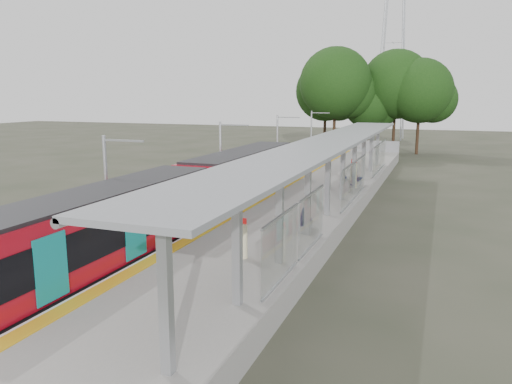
% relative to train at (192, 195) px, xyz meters
% --- Properties ---
extents(ground, '(200.00, 200.00, 0.00)m').
position_rel_train_xyz_m(ground, '(4.50, -11.47, -2.05)').
color(ground, '#474438').
rests_on(ground, ground).
extents(trackbed, '(3.00, 70.00, 0.24)m').
position_rel_train_xyz_m(trackbed, '(-0.00, 8.53, -1.93)').
color(trackbed, '#59544C').
rests_on(trackbed, ground).
extents(platform, '(6.00, 50.00, 1.00)m').
position_rel_train_xyz_m(platform, '(4.50, 8.53, -1.55)').
color(platform, gray).
rests_on(platform, ground).
extents(tactile_strip, '(0.60, 50.00, 0.02)m').
position_rel_train_xyz_m(tactile_strip, '(1.95, 8.53, -1.04)').
color(tactile_strip, '#C89017').
rests_on(tactile_strip, platform).
extents(end_fence, '(6.00, 0.10, 1.20)m').
position_rel_train_xyz_m(end_fence, '(4.50, 33.48, -0.45)').
color(end_fence, '#9EA0A5').
rests_on(end_fence, platform).
extents(train, '(2.74, 27.60, 3.62)m').
position_rel_train_xyz_m(train, '(0.00, 0.00, 0.00)').
color(train, black).
rests_on(train, ground).
extents(canopy, '(3.27, 38.00, 3.66)m').
position_rel_train_xyz_m(canopy, '(6.11, 4.72, 2.15)').
color(canopy, '#9EA0A5').
rests_on(canopy, platform).
extents(pylon, '(8.00, 4.00, 38.00)m').
position_rel_train_xyz_m(pylon, '(3.50, 61.53, 16.95)').
color(pylon, '#9EA0A5').
rests_on(pylon, ground).
extents(tree_cluster, '(19.41, 12.39, 12.84)m').
position_rel_train_xyz_m(tree_cluster, '(2.81, 41.10, 5.85)').
color(tree_cluster, '#382316').
rests_on(tree_cluster, ground).
extents(catenary_masts, '(2.08, 48.16, 5.40)m').
position_rel_train_xyz_m(catenary_masts, '(-1.72, 7.53, 0.86)').
color(catenary_masts, '#9EA0A5').
rests_on(catenary_masts, ground).
extents(bench_near, '(0.64, 1.41, 0.93)m').
position_rel_train_xyz_m(bench_near, '(6.20, -0.83, -0.56)').
color(bench_near, '#0E1446').
rests_on(bench_near, platform).
extents(bench_mid, '(1.00, 1.50, 0.99)m').
position_rel_train_xyz_m(bench_mid, '(6.05, 9.90, -0.53)').
color(bench_mid, '#0E1446').
rests_on(bench_mid, platform).
extents(bench_far, '(0.50, 1.56, 1.06)m').
position_rel_train_xyz_m(bench_far, '(6.50, 11.58, -0.49)').
color(bench_far, '#0E1446').
rests_on(bench_far, platform).
extents(info_pillar_near, '(0.35, 0.35, 1.56)m').
position_rel_train_xyz_m(info_pillar_near, '(5.04, -5.45, -0.37)').
color(info_pillar_near, beige).
rests_on(info_pillar_near, platform).
extents(info_pillar_far, '(0.43, 0.43, 1.93)m').
position_rel_train_xyz_m(info_pillar_far, '(6.46, 10.73, -0.22)').
color(info_pillar_far, beige).
rests_on(info_pillar_far, platform).
extents(litter_bin, '(0.52, 0.52, 0.84)m').
position_rel_train_xyz_m(litter_bin, '(6.33, 9.04, -0.63)').
color(litter_bin, '#9EA0A5').
rests_on(litter_bin, platform).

